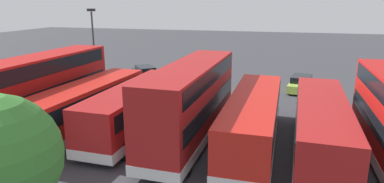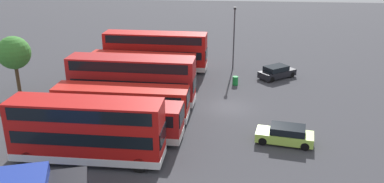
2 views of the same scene
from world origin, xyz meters
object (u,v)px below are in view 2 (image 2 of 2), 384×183
(bus_single_deck_fifth, at_px, (143,75))
(car_hatchback_silver, at_px, (277,72))
(waste_bin_yellow, at_px, (235,81))
(bus_single_deck_third, at_px, (122,102))
(bus_double_decker_near_end, at_px, (87,129))
(bus_single_deck_sixth, at_px, (143,66))
(bus_single_deck_second, at_px, (108,119))
(car_small_green, at_px, (285,135))
(bus_double_decker_fourth, at_px, (132,79))
(lamp_post_tall, at_px, (234,33))
(bus_double_decker_seventh, at_px, (156,50))

(bus_single_deck_fifth, bearing_deg, car_hatchback_silver, -69.16)
(waste_bin_yellow, bearing_deg, bus_single_deck_third, 135.14)
(bus_single_deck_third, xyz_separation_m, car_hatchback_silver, (12.67, -14.47, -0.92))
(bus_double_decker_near_end, distance_m, bus_single_deck_sixth, 17.83)
(bus_single_deck_third, distance_m, waste_bin_yellow, 13.96)
(bus_single_deck_fifth, bearing_deg, bus_single_deck_sixth, 12.25)
(bus_single_deck_second, height_order, bus_single_deck_third, same)
(waste_bin_yellow, bearing_deg, car_small_green, -163.88)
(bus_single_deck_fifth, bearing_deg, bus_single_deck_third, 177.52)
(bus_single_deck_sixth, xyz_separation_m, car_small_green, (-13.79, -13.99, -0.92))
(bus_double_decker_fourth, bearing_deg, bus_single_deck_third, 178.68)
(bus_single_deck_second, xyz_separation_m, bus_single_deck_fifth, (10.88, -0.48, -0.00))
(bus_single_deck_sixth, height_order, car_hatchback_silver, bus_single_deck_sixth)
(bus_double_decker_fourth, xyz_separation_m, car_hatchback_silver, (9.05, -14.39, -1.75))
(bus_double_decker_near_end, bearing_deg, bus_single_deck_sixth, -0.37)
(bus_single_deck_third, relative_size, car_small_green, 2.54)
(bus_single_deck_second, bearing_deg, lamp_post_tall, -26.84)
(bus_single_deck_fifth, bearing_deg, bus_double_decker_near_end, 176.69)
(bus_single_deck_second, relative_size, bus_single_deck_third, 1.02)
(car_small_green, bearing_deg, bus_single_deck_sixth, 45.41)
(bus_single_deck_second, xyz_separation_m, car_small_green, (0.42, -13.74, -0.92))
(bus_single_deck_third, distance_m, car_small_green, 13.98)
(bus_single_deck_fifth, bearing_deg, bus_single_deck_second, 177.48)
(car_small_green, bearing_deg, car_hatchback_silver, -3.22)
(bus_single_deck_sixth, relative_size, bus_double_decker_seventh, 0.97)
(car_hatchback_silver, distance_m, waste_bin_yellow, 5.45)
(bus_single_deck_second, relative_size, bus_single_deck_sixth, 1.00)
(bus_double_decker_fourth, bearing_deg, waste_bin_yellow, -57.34)
(bus_single_deck_fifth, distance_m, lamp_post_tall, 12.72)
(bus_single_deck_second, relative_size, car_hatchback_silver, 2.64)
(bus_single_deck_sixth, height_order, car_small_green, bus_single_deck_sixth)
(car_small_green, bearing_deg, bus_double_decker_near_end, 105.92)
(bus_double_decker_seventh, xyz_separation_m, lamp_post_tall, (1.38, -9.13, 1.94))
(bus_double_decker_fourth, bearing_deg, bus_single_deck_second, 178.05)
(waste_bin_yellow, bearing_deg, bus_double_decker_near_end, 148.80)
(bus_single_deck_second, bearing_deg, bus_double_decker_seventh, -1.87)
(car_small_green, relative_size, lamp_post_tall, 0.61)
(bus_double_decker_near_end, bearing_deg, bus_double_decker_fourth, -3.20)
(bus_single_deck_fifth, relative_size, lamp_post_tall, 1.45)
(car_hatchback_silver, bearing_deg, bus_single_deck_fifth, 110.84)
(bus_single_deck_third, xyz_separation_m, bus_double_decker_seventh, (14.20, -0.42, 0.83))
(bus_single_deck_sixth, xyz_separation_m, car_hatchback_silver, (2.06, -14.88, -0.92))
(waste_bin_yellow, bearing_deg, car_hatchback_silver, -58.91)
(bus_double_decker_seventh, distance_m, car_small_green, 21.87)
(bus_single_deck_second, relative_size, waste_bin_yellow, 12.47)
(bus_single_deck_second, height_order, waste_bin_yellow, bus_single_deck_second)
(bus_double_decker_near_end, height_order, bus_double_decker_fourth, same)
(bus_double_decker_fourth, bearing_deg, car_small_green, -116.75)
(bus_single_deck_sixth, bearing_deg, bus_single_deck_fifth, -167.75)
(bus_single_deck_second, bearing_deg, bus_double_decker_fourth, -1.95)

